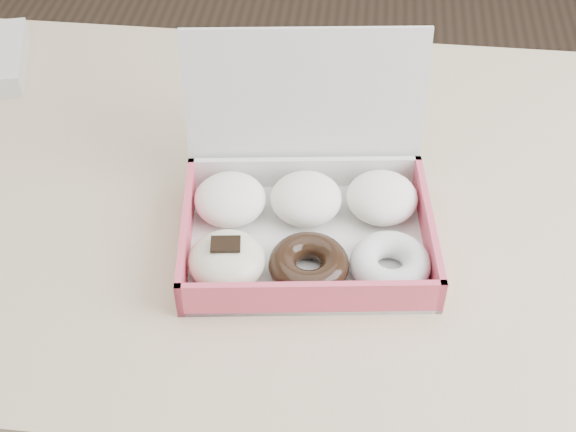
# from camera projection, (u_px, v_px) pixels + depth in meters

# --- Properties ---
(table) EXTENTS (1.20, 0.80, 0.75)m
(table) POSITION_uv_depth(u_px,v_px,m) (184.00, 223.00, 1.17)
(table) COLOR tan
(table) RESTS_ON ground
(donut_box) EXTENTS (0.34, 0.30, 0.23)m
(donut_box) POSITION_uv_depth(u_px,v_px,m) (304.00, 215.00, 1.01)
(donut_box) COLOR silver
(donut_box) RESTS_ON table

